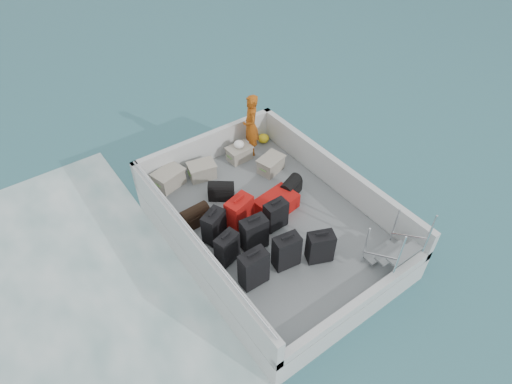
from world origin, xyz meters
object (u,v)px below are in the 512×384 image
Objects in this scene: suitcase_4 at (254,234)px; suitcase_6 at (320,247)px; crate_1 at (202,171)px; crate_3 at (271,165)px; passenger at (251,126)px; suitcase_1 at (227,249)px; suitcase_8 at (276,204)px; suitcase_3 at (286,252)px; suitcase_5 at (239,214)px; crate_0 at (169,179)px; suitcase_7 at (276,215)px; crate_2 at (239,154)px; suitcase_0 at (254,269)px; suitcase_2 at (214,226)px.

suitcase_6 is at bearing -44.31° from suitcase_4.
crate_1 is 1.00× the size of crate_3.
crate_1 is at bearing -61.90° from passenger.
suitcase_1 reaches higher than suitcase_8.
suitcase_3 is 0.99× the size of suitcase_5.
suitcase_1 reaches higher than crate_0.
suitcase_6 is 2.65m from crate_3.
suitcase_7 is 1.13× the size of crate_1.
passenger reaches higher than crate_1.
suitcase_4 reaches higher than suitcase_8.
crate_1 is at bearing -13.94° from crate_0.
crate_2 is (1.74, -0.14, -0.02)m from crate_0.
suitcase_5 is at bearing -16.77° from passenger.
suitcase_0 is 1.35m from suitcase_5.
suitcase_2 is 1.25× the size of crate_2.
suitcase_3 reaches higher than suitcase_6.
suitcase_4 reaches higher than crate_3.
suitcase_4 is at bearing 153.50° from suitcase_6.
suitcase_3 is at bearing 141.65° from suitcase_8.
suitcase_7 reaches higher than crate_2.
suitcase_7 is 2.18m from crate_1.
passenger reaches higher than suitcase_1.
suitcase_0 is 1.27m from suitcase_2.
suitcase_1 is 2.47m from crate_0.
suitcase_5 is at bearing -124.06° from crate_2.
crate_1 is (0.71, 2.96, -0.21)m from suitcase_0.
passenger is at bearing -2.06° from crate_0.
suitcase_1 is 0.91× the size of suitcase_3.
suitcase_1 is 1.23m from suitcase_7.
suitcase_7 is (0.64, 0.17, -0.04)m from suitcase_4.
suitcase_2 is 2.81m from passenger.
crate_1 is at bearing 152.38° from crate_3.
suitcase_5 is 1.38× the size of crate_2.
passenger is (1.40, 0.10, 0.59)m from crate_1.
crate_1 is at bearing 68.99° from suitcase_5.
suitcase_6 is (0.57, -0.26, -0.03)m from suitcase_3.
crate_0 is at bearing 106.25° from suitcase_4.
suitcase_7 is 0.42× the size of passenger.
passenger is (0.85, 3.34, 0.43)m from suitcase_6.
suitcase_1 is 3.29m from passenger.
crate_2 is at bearing -17.54° from suitcase_8.
suitcase_5 is (-0.15, 1.26, 0.01)m from suitcase_3.
suitcase_3 is at bearing -0.77° from passenger.
suitcase_4 is at bearing -76.19° from suitcase_2.
suitcase_0 is 1.14× the size of suitcase_2.
suitcase_8 is 1.91m from crate_1.
crate_0 is (-0.48, 2.48, -0.17)m from suitcase_4.
suitcase_1 is 1.06m from suitcase_3.
crate_1 is (0.82, 2.29, -0.16)m from suitcase_1.
crate_2 is (0.32, 1.81, -0.01)m from suitcase_8.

